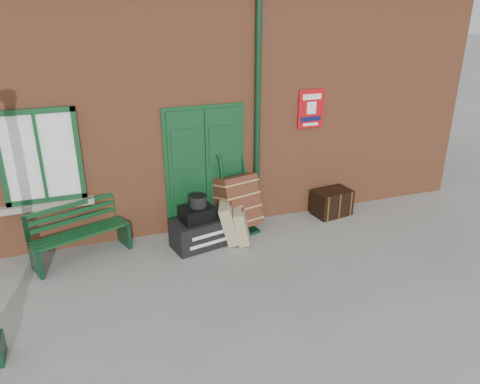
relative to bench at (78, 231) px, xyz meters
name	(u,v)px	position (x,y,z in m)	size (l,w,h in m)	color
ground	(250,264)	(2.50, -1.14, -0.47)	(80.00, 80.00, 0.00)	gray
station_building	(192,89)	(2.50, 2.35, 1.69)	(10.30, 4.30, 4.36)	#985131
bench	(78,231)	(0.00, 0.00, 0.00)	(1.58, 0.96, 0.94)	#103E1E
houdini_trunk	(201,233)	(1.93, -0.28, -0.23)	(0.96, 0.53, 0.48)	black
strongbox	(197,214)	(1.88, -0.28, 0.13)	(0.53, 0.38, 0.24)	black
hatbox	(198,201)	(1.91, -0.25, 0.35)	(0.29, 0.29, 0.19)	black
suitcase_back	(230,223)	(2.44, -0.30, -0.12)	(0.19, 0.49, 0.68)	tan
suitcase_front	(241,226)	(2.62, -0.40, -0.17)	(0.17, 0.44, 0.58)	tan
porter_trolley	(237,202)	(2.71, 0.09, 0.06)	(0.82, 0.86, 1.38)	#0D341D
dark_trunk	(332,202)	(4.64, 0.06, -0.22)	(0.70, 0.46, 0.50)	black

